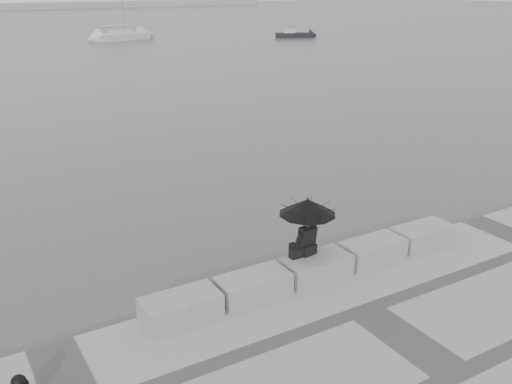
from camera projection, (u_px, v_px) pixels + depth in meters
ground at (304, 287)px, 13.78m from camera, size 360.00×360.00×0.00m
stone_block_far_left at (181, 307)px, 11.53m from camera, size 1.60×0.80×0.50m
stone_block_left at (253, 286)px, 12.34m from camera, size 1.60×0.80×0.50m
stone_block_centre at (316, 267)px, 13.16m from camera, size 1.60×0.80×0.50m
stone_block_right at (372, 250)px, 13.97m from camera, size 1.60×0.80×0.50m
stone_block_far_right at (422, 235)px, 14.79m from camera, size 1.60×0.80×0.50m
seated_person at (308, 212)px, 12.90m from camera, size 1.32×1.32×1.39m
bag at (296, 253)px, 13.03m from camera, size 0.31×0.18×0.20m
sailboat_right at (121, 36)px, 71.08m from camera, size 7.39×3.92×12.90m
small_motorboat at (295, 35)px, 74.44m from camera, size 5.14×3.64×1.10m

